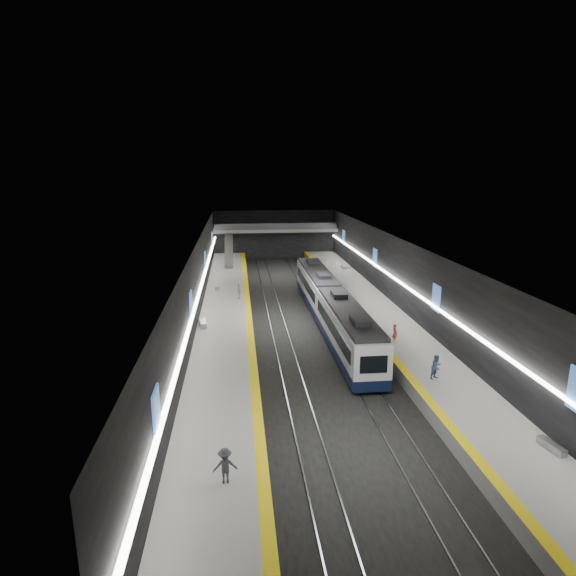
{
  "coord_description": "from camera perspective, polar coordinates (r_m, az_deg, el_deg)",
  "views": [
    {
      "loc": [
        -6.2,
        -44.53,
        14.96
      ],
      "look_at": [
        -0.87,
        5.67,
        2.2
      ],
      "focal_mm": 30.0,
      "sensor_mm": 36.0,
      "label": 1
    }
  ],
  "objects": [
    {
      "name": "bench_left_far",
      "position": [
        57.13,
        -8.37,
        0.1
      ],
      "size": [
        0.5,
        1.74,
        0.42
      ],
      "primitive_type": "cube",
      "rotation": [
        0.0,
        0.0,
        -0.01
      ],
      "color": "#99999E",
      "rests_on": "platform_left"
    },
    {
      "name": "bench_left_near",
      "position": [
        44.14,
        -10.07,
        -4.15
      ],
      "size": [
        0.84,
        2.06,
        0.49
      ],
      "primitive_type": "cube",
      "rotation": [
        0.0,
        0.0,
        0.15
      ],
      "color": "#99999E",
      "rests_on": "platform_left"
    },
    {
      "name": "bench_right_far",
      "position": [
        68.6,
        6.56,
        2.51
      ],
      "size": [
        0.54,
        1.61,
        0.39
      ],
      "primitive_type": "cube",
      "rotation": [
        0.0,
        0.0,
        -0.06
      ],
      "color": "#99999E",
      "rests_on": "platform_right"
    },
    {
      "name": "wall_left",
      "position": [
        46.02,
        -10.62,
        0.16
      ],
      "size": [
        0.04,
        70.0,
        8.0
      ],
      "primitive_type": "cube",
      "color": "black",
      "rests_on": "ground"
    },
    {
      "name": "mezzanine_bridge",
      "position": [
        78.34,
        -1.48,
        6.9
      ],
      "size": [
        20.0,
        3.0,
        1.5
      ],
      "color": "gray",
      "rests_on": "wall_left"
    },
    {
      "name": "tile_surface_left",
      "position": [
        46.69,
        -7.39,
        -3.32
      ],
      "size": [
        5.0,
        70.0,
        0.02
      ],
      "primitive_type": "cube",
      "color": "#A0A09B",
      "rests_on": "platform_left"
    },
    {
      "name": "wall_back",
      "position": [
        80.53,
        -1.6,
        6.36
      ],
      "size": [
        20.0,
        0.04,
        8.0
      ],
      "primitive_type": "cube",
      "color": "black",
      "rests_on": "ground"
    },
    {
      "name": "passenger_left_b",
      "position": [
        23.3,
        -7.46,
        -20.18
      ],
      "size": [
        1.15,
        0.73,
        1.71
      ],
      "primitive_type": "imported",
      "rotation": [
        0.0,
        0.0,
        3.23
      ],
      "color": "#42444A",
      "rests_on": "platform_left"
    },
    {
      "name": "escalator",
      "position": [
        71.57,
        -7.04,
        4.38
      ],
      "size": [
        1.2,
        7.5,
        3.92
      ],
      "primitive_type": "cube",
      "rotation": [
        0.44,
        0.0,
        0.0
      ],
      "color": "#99999E",
      "rests_on": "platform_left"
    },
    {
      "name": "ground",
      "position": [
        47.39,
        1.78,
        -4.23
      ],
      "size": [
        70.0,
        70.0,
        0.0
      ],
      "primitive_type": "plane",
      "color": "black",
      "rests_on": "ground"
    },
    {
      "name": "ceiling",
      "position": [
        45.5,
        1.85,
        5.38
      ],
      "size": [
        20.0,
        70.0,
        0.04
      ],
      "primitive_type": "cube",
      "rotation": [
        3.14,
        0.0,
        0.0
      ],
      "color": "beige",
      "rests_on": "wall_left"
    },
    {
      "name": "passenger_right_a",
      "position": [
        40.34,
        12.53,
        -5.26
      ],
      "size": [
        0.5,
        0.64,
        1.54
      ],
      "primitive_type": "imported",
      "rotation": [
        0.0,
        0.0,
        1.84
      ],
      "color": "#D4624F",
      "rests_on": "platform_right"
    },
    {
      "name": "cove_light_left",
      "position": [
        46.05,
        -10.36,
        -0.08
      ],
      "size": [
        0.25,
        68.6,
        0.12
      ],
      "primitive_type": "cube",
      "color": "white",
      "rests_on": "wall_left"
    },
    {
      "name": "platform_right",
      "position": [
        48.79,
        10.56,
        -3.31
      ],
      "size": [
        5.0,
        70.0,
        1.0
      ],
      "primitive_type": "cube",
      "color": "slate",
      "rests_on": "ground"
    },
    {
      "name": "passenger_right_b",
      "position": [
        34.32,
        17.18,
        -8.94
      ],
      "size": [
        1.04,
        0.97,
        1.71
      ],
      "primitive_type": "imported",
      "rotation": [
        0.0,
        0.0,
        0.51
      ],
      "color": "#446195",
      "rests_on": "platform_right"
    },
    {
      "name": "tile_surface_right",
      "position": [
        48.64,
        10.58,
        -2.73
      ],
      "size": [
        5.0,
        70.0,
        0.02
      ],
      "primitive_type": "cube",
      "color": "#A0A09B",
      "rests_on": "platform_right"
    },
    {
      "name": "tactile_strip_left",
      "position": [
        46.67,
        -4.68,
        -3.24
      ],
      "size": [
        0.6,
        70.0,
        0.02
      ],
      "primitive_type": "cube",
      "color": "yellow",
      "rests_on": "platform_left"
    },
    {
      "name": "train",
      "position": [
        46.27,
        5.02,
        -1.89
      ],
      "size": [
        2.69,
        30.05,
        3.6
      ],
      "color": "black",
      "rests_on": "ground"
    },
    {
      "name": "ad_posters",
      "position": [
        47.13,
        1.65,
        1.35
      ],
      "size": [
        19.94,
        53.5,
        2.2
      ],
      "color": "#4070C1",
      "rests_on": "wall_left"
    },
    {
      "name": "passenger_left_a",
      "position": [
        52.36,
        -5.82,
        -0.41
      ],
      "size": [
        0.53,
        1.03,
        1.68
      ],
      "primitive_type": "imported",
      "rotation": [
        0.0,
        0.0,
        -1.69
      ],
      "color": "#BAB3AA",
      "rests_on": "platform_left"
    },
    {
      "name": "cove_light_right",
      "position": [
        48.62,
        13.33,
        0.52
      ],
      "size": [
        0.25,
        68.6,
        0.12
      ],
      "primitive_type": "cube",
      "color": "white",
      "rests_on": "wall_right"
    },
    {
      "name": "platform_left",
      "position": [
        46.84,
        -7.37,
        -3.92
      ],
      "size": [
        5.0,
        70.0,
        1.0
      ],
      "primitive_type": "cube",
      "color": "slate",
      "rests_on": "ground"
    },
    {
      "name": "rails",
      "position": [
        47.37,
        1.78,
        -4.16
      ],
      "size": [
        6.52,
        70.0,
        0.12
      ],
      "color": "gray",
      "rests_on": "ground"
    },
    {
      "name": "tactile_strip_right",
      "position": [
        48.06,
        8.06,
        -2.82
      ],
      "size": [
        0.6,
        70.0,
        0.02
      ],
      "primitive_type": "cube",
      "color": "yellow",
      "rests_on": "platform_right"
    },
    {
      "name": "bench_right_near",
      "position": [
        28.94,
        28.76,
        -16.13
      ],
      "size": [
        0.73,
        1.64,
        0.39
      ],
      "primitive_type": "cube",
      "rotation": [
        0.0,
        0.0,
        0.19
      ],
      "color": "#99999E",
      "rests_on": "platform_right"
    },
    {
      "name": "wall_right",
      "position": [
        48.64,
        13.57,
        0.76
      ],
      "size": [
        0.04,
        70.0,
        8.0
      ],
      "primitive_type": "cube",
      "color": "black",
      "rests_on": "ground"
    }
  ]
}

